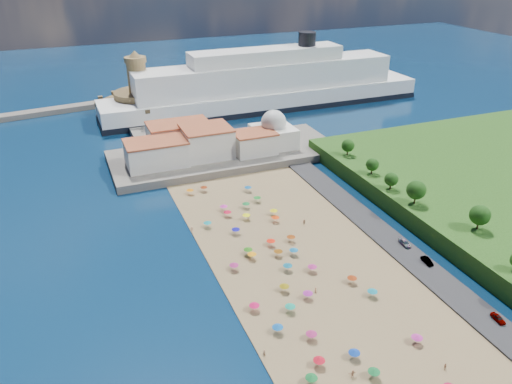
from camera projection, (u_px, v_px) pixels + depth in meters
name	position (u px, v px, depth m)	size (l,w,h in m)	color
ground	(276.00, 259.00, 136.05)	(700.00, 700.00, 0.00)	#071938
terrace	(225.00, 154.00, 199.33)	(90.00, 36.00, 3.00)	#59544C
jetty	(153.00, 134.00, 221.23)	(18.00, 70.00, 2.40)	#59544C
waterfront_buildings	(192.00, 143.00, 192.68)	(57.00, 29.00, 11.00)	silver
domed_building	(273.00, 132.00, 200.98)	(16.00, 16.00, 15.00)	silver
fortress	(140.00, 104.00, 243.69)	(40.00, 40.00, 32.40)	olive
cruise_ship	(266.00, 87.00, 255.95)	(169.33, 25.66, 37.01)	black
beach_parasols	(290.00, 277.00, 125.11)	(31.59, 114.89, 2.20)	gray
beachgoers	(291.00, 286.00, 123.37)	(34.45, 75.04, 1.84)	tan
parked_cars	(434.00, 267.00, 130.23)	(2.17, 38.37, 1.38)	gray
hillside_trees	(443.00, 207.00, 141.51)	(15.46, 110.78, 7.54)	#382314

